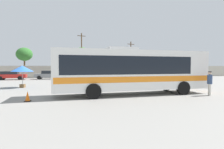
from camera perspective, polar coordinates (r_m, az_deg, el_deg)
name	(u,v)px	position (r m, az deg, el deg)	size (l,w,h in m)	color
ground_plane	(113,83)	(24.70, 0.37, -2.55)	(300.00, 300.00, 0.00)	gray
perimeter_wall	(101,72)	(37.35, -3.52, 0.93)	(80.00, 0.30, 2.34)	#B2AD9E
coach_bus_white_orange	(131,70)	(14.04, 5.94, 1.52)	(12.02, 3.40, 3.60)	white
attendant_by_bus_door	(210,82)	(15.35, 28.37, -2.02)	(0.47, 0.47, 1.81)	silver
vendor_umbrella_secondary_blue	(22,69)	(20.72, -26.40, 1.56)	(2.19, 2.19, 2.26)	gray
parked_car_leftmost_red	(11,75)	(34.26, -29.16, -0.20)	(4.69, 2.28, 1.41)	red
parked_car_second_grey	(48,75)	(33.60, -19.40, -0.03)	(4.31, 2.05, 1.48)	slate
utility_pole_near	(82,54)	(40.33, -9.53, 6.34)	(1.77, 0.57, 9.46)	#4C3823
utility_pole_far	(131,58)	(41.83, 5.93, 5.14)	(1.77, 0.58, 7.91)	#4C3823
roadside_tree_left	(24,54)	(43.22, -25.86, 5.71)	(3.34, 3.34, 6.26)	brown
roadside_tree_midleft	(82,55)	(41.73, -9.46, 5.93)	(4.32, 4.32, 6.57)	brown
traffic_cone_on_apron	(28,96)	(12.43, -25.03, -6.28)	(0.36, 0.36, 0.64)	black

